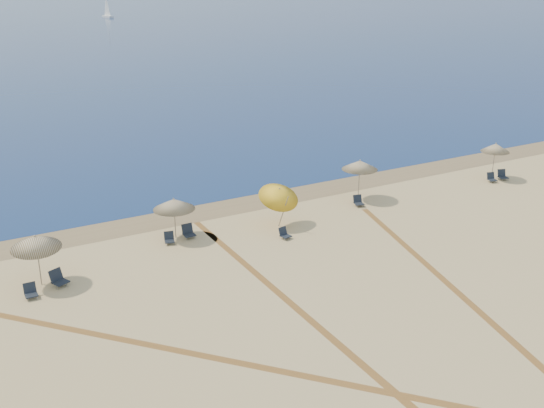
{
  "coord_description": "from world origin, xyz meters",
  "views": [
    {
      "loc": [
        -15.34,
        -7.76,
        13.27
      ],
      "look_at": [
        0.0,
        20.0,
        1.3
      ],
      "focal_mm": 41.08,
      "sensor_mm": 36.0,
      "label": 1
    }
  ],
  "objects_px": {
    "chair_3": "(58,279)",
    "umbrella_2": "(174,204)",
    "umbrella_3": "(279,194)",
    "chair_7": "(358,201)",
    "umbrella_1": "(36,242)",
    "chair_6": "(284,234)",
    "chair_2": "(30,291)",
    "chair_8": "(492,178)",
    "umbrella_4": "(360,165)",
    "sailboat_0": "(107,9)",
    "chair_9": "(502,175)",
    "umbrella_5": "(495,148)",
    "chair_5": "(188,232)",
    "chair_4": "(169,238)"
  },
  "relations": [
    {
      "from": "umbrella_3",
      "to": "chair_7",
      "type": "relative_size",
      "value": 3.71
    },
    {
      "from": "chair_2",
      "to": "sailboat_0",
      "type": "xyz_separation_m",
      "value": [
        47.79,
        165.55,
        2.05
      ]
    },
    {
      "from": "umbrella_3",
      "to": "chair_7",
      "type": "distance_m",
      "value": 5.98
    },
    {
      "from": "umbrella_5",
      "to": "sailboat_0",
      "type": "height_order",
      "value": "sailboat_0"
    },
    {
      "from": "umbrella_5",
      "to": "chair_3",
      "type": "bearing_deg",
      "value": -177.11
    },
    {
      "from": "umbrella_3",
      "to": "chair_6",
      "type": "bearing_deg",
      "value": -110.34
    },
    {
      "from": "umbrella_1",
      "to": "chair_6",
      "type": "distance_m",
      "value": 12.31
    },
    {
      "from": "umbrella_3",
      "to": "sailboat_0",
      "type": "xyz_separation_m",
      "value": [
        34.47,
        163.84,
        0.42
      ]
    },
    {
      "from": "umbrella_1",
      "to": "umbrella_5",
      "type": "distance_m",
      "value": 29.43
    },
    {
      "from": "umbrella_1",
      "to": "chair_4",
      "type": "distance_m",
      "value": 7.03
    },
    {
      "from": "umbrella_3",
      "to": "chair_3",
      "type": "bearing_deg",
      "value": -174.43
    },
    {
      "from": "umbrella_4",
      "to": "chair_4",
      "type": "height_order",
      "value": "umbrella_4"
    },
    {
      "from": "chair_7",
      "to": "chair_9",
      "type": "distance_m",
      "value": 11.52
    },
    {
      "from": "chair_2",
      "to": "chair_3",
      "type": "height_order",
      "value": "chair_3"
    },
    {
      "from": "umbrella_2",
      "to": "chair_2",
      "type": "bearing_deg",
      "value": -158.94
    },
    {
      "from": "umbrella_1",
      "to": "chair_6",
      "type": "xyz_separation_m",
      "value": [
        12.15,
        -0.81,
        -1.82
      ]
    },
    {
      "from": "chair_3",
      "to": "umbrella_2",
      "type": "bearing_deg",
      "value": -4.1
    },
    {
      "from": "chair_2",
      "to": "chair_5",
      "type": "xyz_separation_m",
      "value": [
        8.37,
        2.74,
        0.03
      ]
    },
    {
      "from": "chair_9",
      "to": "umbrella_1",
      "type": "bearing_deg",
      "value": -160.99
    },
    {
      "from": "chair_7",
      "to": "chair_8",
      "type": "height_order",
      "value": "chair_7"
    },
    {
      "from": "umbrella_4",
      "to": "chair_7",
      "type": "bearing_deg",
      "value": -126.4
    },
    {
      "from": "chair_2",
      "to": "chair_7",
      "type": "bearing_deg",
      "value": 6.59
    },
    {
      "from": "chair_9",
      "to": "sailboat_0",
      "type": "height_order",
      "value": "sailboat_0"
    },
    {
      "from": "umbrella_4",
      "to": "chair_8",
      "type": "distance_m",
      "value": 10.13
    },
    {
      "from": "umbrella_2",
      "to": "sailboat_0",
      "type": "height_order",
      "value": "sailboat_0"
    },
    {
      "from": "chair_2",
      "to": "chair_3",
      "type": "relative_size",
      "value": 0.69
    },
    {
      "from": "chair_6",
      "to": "chair_3",
      "type": "bearing_deg",
      "value": 165.85
    },
    {
      "from": "umbrella_1",
      "to": "sailboat_0",
      "type": "relative_size",
      "value": 0.32
    },
    {
      "from": "sailboat_0",
      "to": "umbrella_1",
      "type": "bearing_deg",
      "value": -114.95
    },
    {
      "from": "chair_4",
      "to": "chair_8",
      "type": "xyz_separation_m",
      "value": [
        22.3,
        -0.94,
        0.01
      ]
    },
    {
      "from": "chair_7",
      "to": "sailboat_0",
      "type": "height_order",
      "value": "sailboat_0"
    },
    {
      "from": "umbrella_4",
      "to": "chair_2",
      "type": "bearing_deg",
      "value": -171.04
    },
    {
      "from": "chair_2",
      "to": "chair_4",
      "type": "relative_size",
      "value": 0.91
    },
    {
      "from": "chair_2",
      "to": "chair_7",
      "type": "distance_m",
      "value": 19.18
    },
    {
      "from": "chair_3",
      "to": "chair_2",
      "type": "bearing_deg",
      "value": 178.06
    },
    {
      "from": "umbrella_1",
      "to": "umbrella_3",
      "type": "bearing_deg",
      "value": 3.28
    },
    {
      "from": "umbrella_5",
      "to": "chair_9",
      "type": "xyz_separation_m",
      "value": [
        0.53,
        -0.42,
        -1.89
      ]
    },
    {
      "from": "chair_3",
      "to": "chair_4",
      "type": "xyz_separation_m",
      "value": [
        5.94,
        1.96,
        -0.06
      ]
    },
    {
      "from": "umbrella_1",
      "to": "chair_2",
      "type": "relative_size",
      "value": 3.9
    },
    {
      "from": "chair_2",
      "to": "chair_6",
      "type": "height_order",
      "value": "chair_2"
    },
    {
      "from": "umbrella_5",
      "to": "chair_7",
      "type": "relative_size",
      "value": 3.53
    },
    {
      "from": "umbrella_1",
      "to": "chair_3",
      "type": "relative_size",
      "value": 2.71
    },
    {
      "from": "chair_3",
      "to": "chair_5",
      "type": "relative_size",
      "value": 1.28
    },
    {
      "from": "chair_4",
      "to": "chair_9",
      "type": "xyz_separation_m",
      "value": [
        23.33,
        -0.94,
        0.03
      ]
    },
    {
      "from": "umbrella_4",
      "to": "chair_9",
      "type": "distance_m",
      "value": 11.12
    },
    {
      "from": "chair_6",
      "to": "chair_8",
      "type": "relative_size",
      "value": 0.92
    },
    {
      "from": "umbrella_3",
      "to": "chair_8",
      "type": "xyz_separation_m",
      "value": [
        16.2,
        -0.15,
        -1.63
      ]
    },
    {
      "from": "umbrella_4",
      "to": "sailboat_0",
      "type": "relative_size",
      "value": 0.33
    },
    {
      "from": "chair_9",
      "to": "sailboat_0",
      "type": "relative_size",
      "value": 0.1
    },
    {
      "from": "umbrella_1",
      "to": "umbrella_4",
      "type": "xyz_separation_m",
      "value": [
        19.1,
        2.13,
        0.13
      ]
    }
  ]
}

